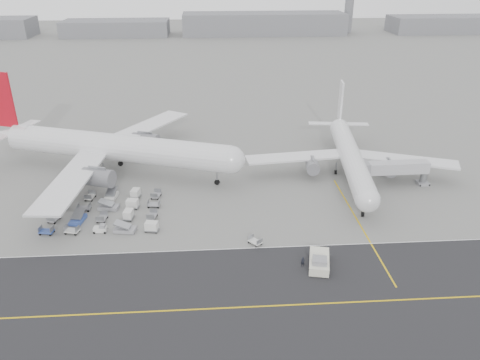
{
  "coord_description": "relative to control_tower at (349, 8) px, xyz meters",
  "views": [
    {
      "loc": [
        0.87,
        -73.27,
        47.72
      ],
      "look_at": [
        6.71,
        12.0,
        7.02
      ],
      "focal_mm": 35.0,
      "sensor_mm": 36.0,
      "label": 1
    }
  ],
  "objects": [
    {
      "name": "jet_bridge",
      "position": [
        -56.79,
        -243.64,
        -12.04
      ],
      "size": [
        16.0,
        3.33,
        6.04
      ],
      "rotation": [
        0.0,
        0.0,
        0.02
      ],
      "color": "gray",
      "rests_on": "ground"
    },
    {
      "name": "stray_dolly",
      "position": [
        -91.38,
        -265.87,
        -16.25
      ],
      "size": [
        2.77,
        2.86,
        1.52
      ],
      "primitive_type": null,
      "rotation": [
        0.0,
        0.0,
        0.71
      ],
      "color": "silver",
      "rests_on": "ground"
    },
    {
      "name": "control_tower",
      "position": [
        0.0,
        0.0,
        0.0
      ],
      "size": [
        7.0,
        7.0,
        31.25
      ],
      "color": "gray",
      "rests_on": "ground"
    },
    {
      "name": "airliner_a",
      "position": [
        -122.79,
        -231.66,
        -9.63
      ],
      "size": [
        64.19,
        63.01,
        23.04
      ],
      "rotation": [
        0.0,
        0.0,
        1.23
      ],
      "color": "white",
      "rests_on": "ground"
    },
    {
      "name": "ground_crew_a",
      "position": [
        -83.95,
        -273.4,
        -15.32
      ],
      "size": [
        0.74,
        0.54,
        1.87
      ],
      "primitive_type": "imported",
      "rotation": [
        0.0,
        0.0,
        -0.14
      ],
      "color": "black",
      "rests_on": "ground"
    },
    {
      "name": "ground",
      "position": [
        -100.0,
        -265.0,
        -16.25
      ],
      "size": [
        700.0,
        700.0,
        0.0
      ],
      "primitive_type": "plane",
      "color": "gray",
      "rests_on": "ground"
    },
    {
      "name": "horizon_buildings",
      "position": [
        -70.0,
        -5.0,
        -16.25
      ],
      "size": [
        520.0,
        28.0,
        28.0
      ],
      "primitive_type": null,
      "color": "gray",
      "rests_on": "ground"
    },
    {
      "name": "pushback_tug",
      "position": [
        -81.19,
        -273.58,
        -15.2
      ],
      "size": [
        4.72,
        9.13,
        2.57
      ],
      "rotation": [
        0.0,
        0.0,
        -0.23
      ],
      "color": "silver",
      "rests_on": "ground"
    },
    {
      "name": "gse_cluster",
      "position": [
        -120.94,
        -252.83,
        -16.25
      ],
      "size": [
        30.86,
        26.19,
        2.05
      ],
      "primitive_type": null,
      "rotation": [
        0.0,
        0.0,
        -0.17
      ],
      "color": "#95959A",
      "rests_on": "ground"
    },
    {
      "name": "airliner_b",
      "position": [
        -65.85,
        -237.06,
        -11.19
      ],
      "size": [
        49.95,
        50.79,
        17.57
      ],
      "rotation": [
        0.0,
        0.0,
        -0.13
      ],
      "color": "white",
      "rests_on": "ground"
    },
    {
      "name": "taxiway",
      "position": [
        -94.98,
        -282.98,
        -16.24
      ],
      "size": [
        220.0,
        59.0,
        0.03
      ],
      "color": "#252527",
      "rests_on": "ground"
    }
  ]
}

